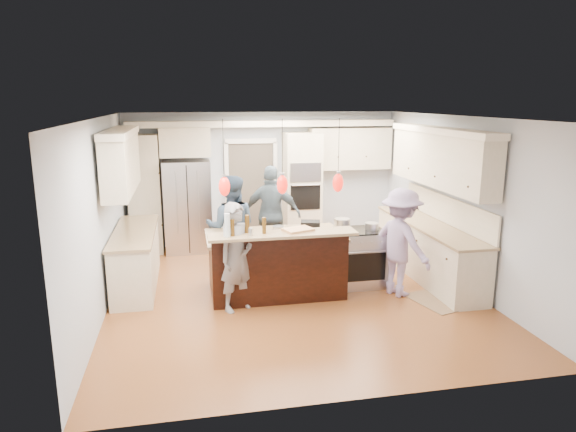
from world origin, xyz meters
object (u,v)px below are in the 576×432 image
refrigerator (188,206)px  island_range (361,257)px  kitchen_island (276,262)px  person_far_left (231,228)px  person_bar_end (237,257)px

refrigerator → island_range: (2.71, -2.49, -0.44)m
refrigerator → island_range: refrigerator is taller
kitchen_island → island_range: kitchen_island is taller
kitchen_island → refrigerator: bearing=116.9°
island_range → person_far_left: size_ratio=0.53×
island_range → person_far_left: (-2.02, 0.70, 0.42)m
person_bar_end → island_range: bearing=-15.5°
person_far_left → island_range: bearing=172.3°
kitchen_island → person_far_left: size_ratio=1.20×
island_range → person_bar_end: size_ratio=0.59×
kitchen_island → island_range: bearing=3.1°
refrigerator → person_far_left: refrigerator is taller
person_bar_end → person_far_left: (0.04, 1.33, 0.09)m
refrigerator → person_far_left: (0.69, -1.79, -0.02)m
person_bar_end → person_far_left: 1.33m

